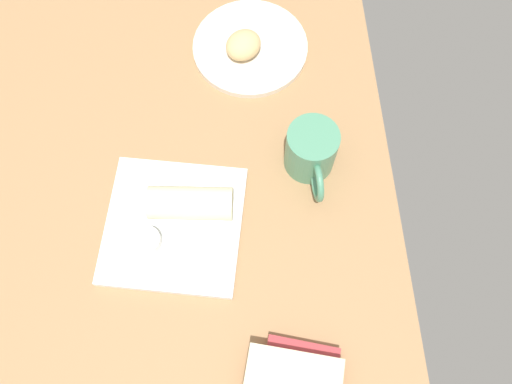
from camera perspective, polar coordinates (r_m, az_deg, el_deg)
The scene contains 7 objects.
dining_table at distance 100.55cm, azimuth -10.66°, elevation -2.75°, with size 110.00×90.00×4.00cm, color #9E754C.
round_plate at distance 113.74cm, azimuth -0.63°, elevation 15.41°, with size 23.92×23.92×1.40cm, color silver.
scone_pastry at distance 110.36cm, azimuth -1.38°, elevation 15.64°, with size 7.59×6.64×4.59cm, color #D7B277.
square_plate at distance 96.55cm, azimuth -8.91°, elevation -3.59°, with size 24.32×24.32×1.60cm, color white.
sauce_cup at distance 94.25cm, azimuth -11.74°, elevation -5.20°, with size 4.95×4.95×2.52cm.
breakfast_wrap at distance 93.46cm, azimuth -7.11°, elevation -1.25°, with size 5.96×5.96×14.87cm, color beige.
coffee_mug at distance 96.49cm, azimuth 6.02°, elevation 4.39°, with size 14.88×9.43×10.39cm.
Camera 1 is at (32.96, 16.44, 95.55)cm, focal length 36.90 mm.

